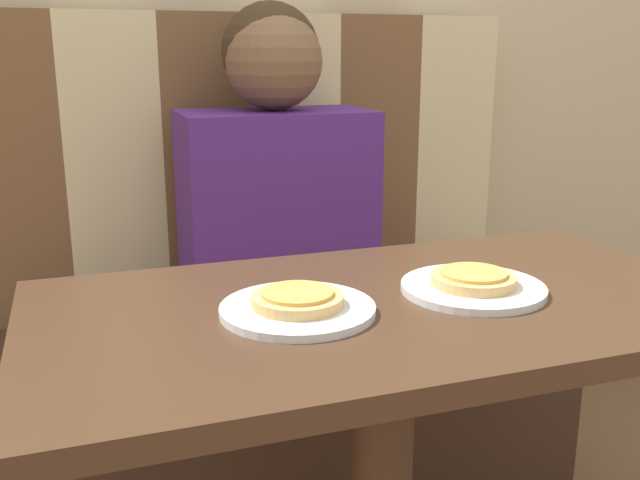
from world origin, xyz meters
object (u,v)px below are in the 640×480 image
person (275,178)px  plate_right (473,288)px  pizza_left (298,299)px  plate_left (298,309)px  pizza_right (473,278)px

person → plate_right: person is taller
plate_right → pizza_left: 0.29m
plate_right → plate_left: bearing=180.0°
pizza_left → person: bearing=77.0°
plate_left → pizza_left: pizza_left is taller
plate_right → pizza_right: bearing=0.0°
plate_left → plate_right: bearing=0.0°
plate_left → pizza_right: bearing=0.0°
plate_right → pizza_right: pizza_right is taller
plate_left → pizza_right: 0.29m
person → plate_left: 0.65m
plate_right → person: bearing=103.0°
pizza_right → person: bearing=103.0°
person → plate_right: (0.14, -0.63, -0.08)m
person → pizza_right: (0.14, -0.63, -0.06)m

